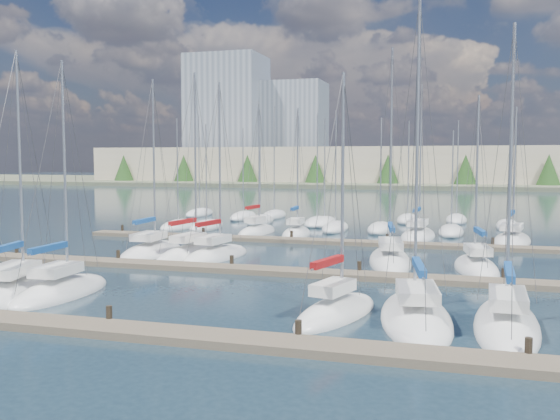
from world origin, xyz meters
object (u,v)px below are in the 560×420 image
(sailboat_p, at_px, (418,236))
(sailboat_l, at_px, (476,268))
(sailboat_n, at_px, (257,232))
(sailboat_c, at_px, (61,291))
(sailboat_e, at_px, (416,317))
(sailboat_q, at_px, (512,241))
(sailboat_d, at_px, (336,312))
(sailboat_j, at_px, (216,255))
(sailboat_k, at_px, (390,260))
(sailboat_b, at_px, (17,291))
(sailboat_f, at_px, (506,325))
(sailboat_i, at_px, (191,253))
(sailboat_o, at_px, (296,234))
(sailboat_h, at_px, (151,252))

(sailboat_p, relative_size, sailboat_l, 1.23)
(sailboat_l, height_order, sailboat_n, sailboat_n)
(sailboat_c, height_order, sailboat_e, sailboat_e)
(sailboat_c, height_order, sailboat_q, sailboat_c)
(sailboat_e, height_order, sailboat_l, sailboat_e)
(sailboat_l, relative_size, sailboat_n, 0.90)
(sailboat_e, height_order, sailboat_p, sailboat_e)
(sailboat_p, relative_size, sailboat_n, 1.10)
(sailboat_p, distance_m, sailboat_d, 28.98)
(sailboat_j, bearing_deg, sailboat_k, 14.91)
(sailboat_j, relative_size, sailboat_b, 0.99)
(sailboat_d, height_order, sailboat_b, sailboat_b)
(sailboat_p, bearing_deg, sailboat_b, -117.93)
(sailboat_k, height_order, sailboat_f, sailboat_k)
(sailboat_e, distance_m, sailboat_i, 21.50)
(sailboat_e, distance_m, sailboat_b, 19.70)
(sailboat_k, height_order, sailboat_o, sailboat_k)
(sailboat_e, relative_size, sailboat_h, 1.08)
(sailboat_e, xyz_separation_m, sailboat_i, (-16.58, 13.70, 0.01))
(sailboat_f, xyz_separation_m, sailboat_l, (-0.94, 13.45, 0.00))
(sailboat_l, bearing_deg, sailboat_f, -94.70)
(sailboat_c, bearing_deg, sailboat_l, 30.85)
(sailboat_c, bearing_deg, sailboat_o, 77.07)
(sailboat_i, relative_size, sailboat_h, 1.03)
(sailboat_i, xyz_separation_m, sailboat_d, (13.20, -13.91, -0.00))
(sailboat_n, bearing_deg, sailboat_c, -86.89)
(sailboat_c, xyz_separation_m, sailboat_i, (0.95, 13.55, 0.01))
(sailboat_i, distance_m, sailboat_b, 14.50)
(sailboat_e, xyz_separation_m, sailboat_l, (2.66, 13.29, -0.00))
(sailboat_n, bearing_deg, sailboat_q, 5.95)
(sailboat_o, relative_size, sailboat_b, 0.93)
(sailboat_l, relative_size, sailboat_b, 0.88)
(sailboat_j, xyz_separation_m, sailboat_i, (-2.04, 0.40, 0.01))
(sailboat_k, xyz_separation_m, sailboat_i, (-13.82, -0.98, 0.01))
(sailboat_c, distance_m, sailboat_b, 2.25)
(sailboat_c, xyz_separation_m, sailboat_d, (14.14, -0.35, 0.01))
(sailboat_f, distance_m, sailboat_n, 34.03)
(sailboat_n, bearing_deg, sailboat_l, -31.05)
(sailboat_d, distance_m, sailboat_h, 21.41)
(sailboat_h, bearing_deg, sailboat_k, 1.10)
(sailboat_i, bearing_deg, sailboat_q, 38.74)
(sailboat_f, distance_m, sailboat_o, 31.54)
(sailboat_c, height_order, sailboat_d, sailboat_c)
(sailboat_i, bearing_deg, sailboat_n, 95.76)
(sailboat_l, bearing_deg, sailboat_h, 170.37)
(sailboat_f, relative_size, sailboat_i, 0.95)
(sailboat_c, relative_size, sailboat_o, 1.03)
(sailboat_l, relative_size, sailboat_i, 0.84)
(sailboat_e, xyz_separation_m, sailboat_d, (-3.38, -0.21, 0.01))
(sailboat_f, distance_m, sailboat_p, 29.42)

